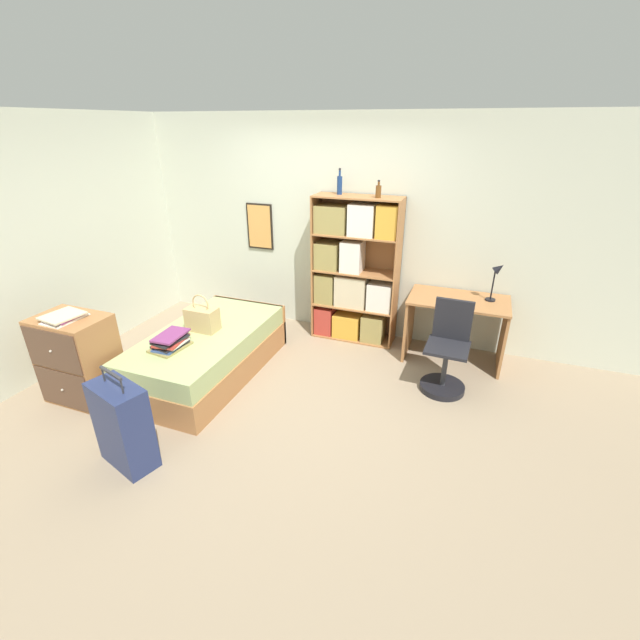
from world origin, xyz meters
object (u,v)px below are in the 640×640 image
magazine_pile_on_dresser (64,317)px  desk (456,319)px  suitcase (123,425)px  book_stack_on_bed (170,341)px  handbag (202,319)px  desk_chair (446,361)px  bed (209,352)px  desk_lamp (497,275)px  bottle_brown (378,191)px  dresser (78,359)px  bookcase (352,274)px  bottle_green (340,184)px

magazine_pile_on_dresser → desk: magazine_pile_on_dresser is taller
suitcase → magazine_pile_on_dresser: size_ratio=2.34×
magazine_pile_on_dresser → desk: bearing=32.4°
desk → book_stack_on_bed: bearing=-146.5°
handbag → desk_chair: (2.43, 0.57, -0.32)m
bed → magazine_pile_on_dresser: size_ratio=5.17×
bed → desk_lamp: 3.15m
suitcase → bottle_brown: 3.32m
book_stack_on_bed → dresser: size_ratio=0.44×
book_stack_on_bed → magazine_pile_on_dresser: 0.94m
suitcase → bookcase: bearing=69.9°
bottle_green → bottle_brown: bottle_green is taller
book_stack_on_bed → desk_chair: 2.71m
bookcase → desk_lamp: bearing=-1.8°
bottle_green → desk_lamp: (1.78, -0.09, -0.82)m
bed → bottle_brown: (1.44, 1.32, 1.56)m
bed → bookcase: bookcase is taller
desk → desk_chair: size_ratio=1.15×
bed → dresser: (-0.88, -0.82, 0.18)m
desk_lamp → suitcase: bearing=-133.9°
book_stack_on_bed → magazine_pile_on_dresser: magazine_pile_on_dresser is taller
book_stack_on_bed → bottle_green: bottle_green is taller
desk_lamp → desk_chair: 1.08m
bed → handbag: bearing=160.4°
dresser → desk_lamp: size_ratio=1.98×
book_stack_on_bed → bottle_brown: (1.54, 1.75, 1.24)m
desk_lamp → magazine_pile_on_dresser: bearing=-149.2°
suitcase → magazine_pile_on_dresser: 1.28m
handbag → bookcase: size_ratio=0.23×
bottle_brown → handbag: bearing=-138.6°
suitcase → bottle_brown: bottle_brown is taller
handbag → desk_chair: 2.52m
bed → desk_lamp: bearing=25.4°
bed → desk: (2.42, 1.23, 0.26)m
bottle_green → desk_chair: bearing=-29.8°
bottle_green → desk_chair: size_ratio=0.31×
bed → bookcase: (1.17, 1.36, 0.59)m
suitcase → desk_lamp: 3.79m
book_stack_on_bed → desk_lamp: size_ratio=0.88×
handbag → bottle_green: bottle_green is taller
dresser → magazine_pile_on_dresser: bearing=-76.7°
desk_lamp → dresser: bearing=-149.7°
bottle_green → handbag: bearing=-126.2°
bed → desk_chair: size_ratio=2.02×
magazine_pile_on_dresser → suitcase: bearing=-26.6°
bottle_green → desk_lamp: 1.96m
suitcase → dresser: dresser is taller
bookcase → desk: bookcase is taller
desk_chair → bottle_green: bearing=150.2°
dresser → desk_chair: 3.57m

